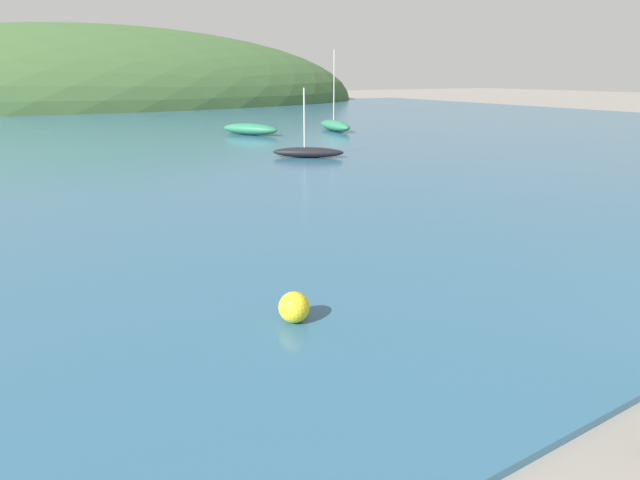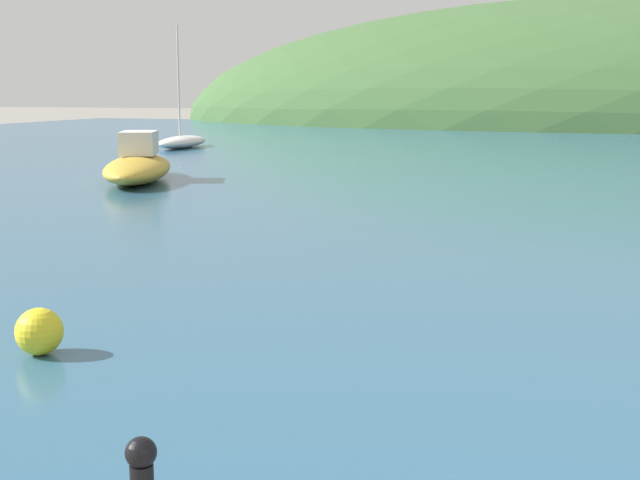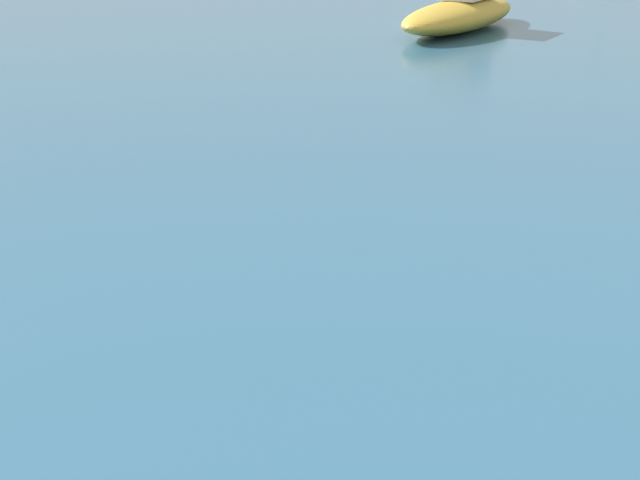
{
  "view_description": "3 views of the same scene",
  "coord_description": "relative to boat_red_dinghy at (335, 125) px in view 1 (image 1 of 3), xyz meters",
  "views": [
    {
      "loc": [
        -8.62,
        -0.2,
        3.35
      ],
      "look_at": [
        -5.0,
        6.05,
        0.95
      ],
      "focal_mm": 28.0,
      "sensor_mm": 36.0,
      "label": 1
    },
    {
      "loc": [
        -1.02,
        -1.27,
        2.48
      ],
      "look_at": [
        -3.36,
        6.0,
        1.18
      ],
      "focal_mm": 50.0,
      "sensor_mm": 36.0,
      "label": 2
    },
    {
      "loc": [
        2.09,
        3.97,
        3.08
      ],
      "look_at": [
        -2.47,
        7.44,
        0.83
      ],
      "focal_mm": 50.0,
      "sensor_mm": 36.0,
      "label": 3
    }
  ],
  "objects": [
    {
      "name": "boat_blue_hull",
      "position": [
        -6.37,
        -8.19,
        -0.11
      ],
      "size": [
        2.83,
        2.28,
        2.77
      ],
      "color": "black",
      "rests_on": "water"
    },
    {
      "name": "boat_far_right",
      "position": [
        -5.31,
        0.6,
        -0.02
      ],
      "size": [
        2.76,
        3.52,
        0.64
      ],
      "color": "#287551",
      "rests_on": "water"
    },
    {
      "name": "mooring_buoy",
      "position": [
        -13.52,
        -20.82,
        -0.12
      ],
      "size": [
        0.43,
        0.43,
        0.43
      ],
      "primitive_type": "sphere",
      "color": "yellow",
      "rests_on": "water"
    },
    {
      "name": "boat_red_dinghy",
      "position": [
        0.0,
        0.0,
        0.0
      ],
      "size": [
        1.44,
        3.76,
        4.67
      ],
      "color": "#287551",
      "rests_on": "water"
    },
    {
      "name": "far_hillside",
      "position": [
        -7.7,
        40.49,
        -0.44
      ],
      "size": [
        66.49,
        36.57,
        17.79
      ],
      "color": "#3D6033",
      "rests_on": "ground"
    },
    {
      "name": "water",
      "position": [
        -7.7,
        5.83,
        -0.39
      ],
      "size": [
        80.0,
        60.0,
        0.1
      ],
      "primitive_type": "cube",
      "color": "#2D5B7A",
      "rests_on": "ground"
    }
  ]
}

